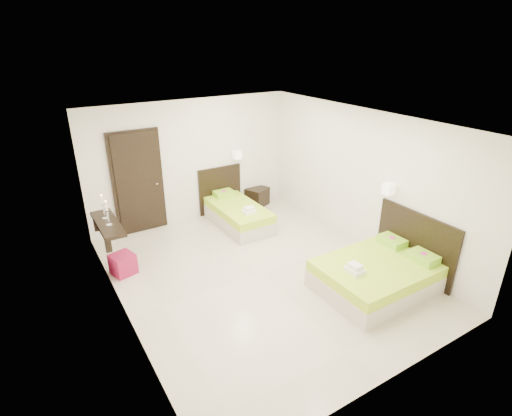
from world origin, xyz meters
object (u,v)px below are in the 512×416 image
bed_double (379,273)px  bed_single (236,212)px  ottoman (123,264)px  nightstand (257,196)px

bed_double → bed_single: bearing=103.7°
bed_single → ottoman: 2.72m
bed_single → nightstand: (0.93, 0.65, -0.05)m
bed_double → ottoman: size_ratio=5.00×
bed_double → ottoman: bed_double is taller
bed_single → ottoman: (-2.62, -0.72, -0.08)m
bed_double → nightstand: bearing=88.2°
bed_single → bed_double: 3.39m
nightstand → ottoman: 3.80m
bed_single → bed_double: bed_double is taller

